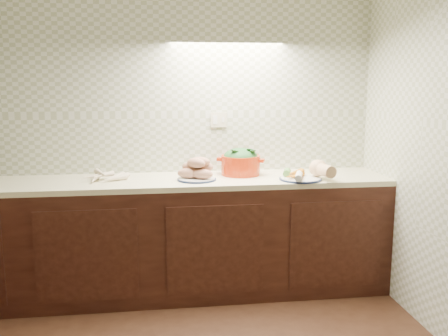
{
  "coord_description": "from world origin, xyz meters",
  "views": [
    {
      "loc": [
        0.04,
        -2.2,
        1.64
      ],
      "look_at": [
        0.52,
        1.25,
        1.02
      ],
      "focal_mm": 40.0,
      "sensor_mm": 36.0,
      "label": 1
    }
  ],
  "objects": [
    {
      "name": "room",
      "position": [
        0.0,
        0.0,
        1.63
      ],
      "size": [
        3.6,
        3.6,
        2.6
      ],
      "color": "black",
      "rests_on": "ground"
    },
    {
      "name": "counter",
      "position": [
        -0.68,
        0.68,
        0.45
      ],
      "size": [
        3.6,
        3.6,
        0.9
      ],
      "color": "black",
      "rests_on": "ground"
    },
    {
      "name": "sweet_potato_plate",
      "position": [
        0.34,
        1.44,
        0.97
      ],
      "size": [
        0.3,
        0.29,
        0.17
      ],
      "rotation": [
        0.0,
        0.0,
        -0.32
      ],
      "color": "#131D3F",
      "rests_on": "counter"
    },
    {
      "name": "veg_plate",
      "position": [
        1.18,
        1.36,
        0.95
      ],
      "size": [
        0.38,
        0.34,
        0.14
      ],
      "rotation": [
        0.0,
        0.0,
        0.06
      ],
      "color": "#131D3F",
      "rests_on": "counter"
    },
    {
      "name": "dutch_oven",
      "position": [
        0.7,
        1.6,
        1.0
      ],
      "size": [
        0.4,
        0.4,
        0.21
      ],
      "rotation": [
        0.0,
        0.0,
        -0.37
      ],
      "color": "#B22A0C",
      "rests_on": "counter"
    },
    {
      "name": "onion_bowl",
      "position": [
        0.38,
        1.62,
        0.94
      ],
      "size": [
        0.14,
        0.14,
        0.11
      ],
      "color": "black",
      "rests_on": "counter"
    },
    {
      "name": "parsnip_pile",
      "position": [
        -0.33,
        1.47,
        0.93
      ],
      "size": [
        0.32,
        0.3,
        0.07
      ],
      "color": "beige",
      "rests_on": "counter"
    }
  ]
}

